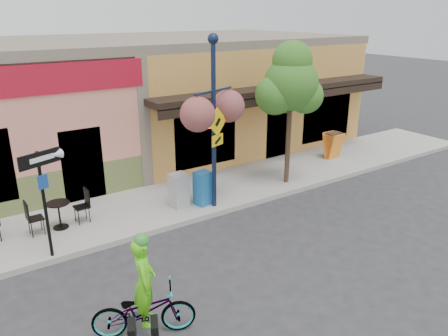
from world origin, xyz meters
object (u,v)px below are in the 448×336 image
Objects in this scene: one_way_sign at (45,206)px; cyclist_rider at (145,294)px; newspaper_box_blue at (203,188)px; newspaper_box_grey at (179,190)px; building at (125,98)px; bicycle at (144,311)px; street_tree at (290,114)px; lamp_post at (214,125)px.

cyclist_rider is at bearing -97.24° from one_way_sign.
newspaper_box_blue is 1.00× the size of newspaper_box_grey.
building reaches higher than one_way_sign.
bicycle is 3.61m from one_way_sign.
cyclist_rider is 1.64× the size of newspaper_box_blue.
bicycle is 0.40× the size of street_tree.
lamp_post is (3.79, 3.64, 2.06)m from bicycle.
lamp_post reaches higher than building.
street_tree reaches higher than one_way_sign.
street_tree is (2.90, -6.34, 0.18)m from building.
building reaches higher than bicycle.
lamp_post is 4.83× the size of newspaper_box_grey.
street_tree is at bearing -36.09° from bicycle.
newspaper_box_blue is 0.22× the size of street_tree.
building reaches higher than cyclist_rider.
bicycle is at bearing -149.97° from street_tree.
one_way_sign is (-4.57, -0.23, -1.14)m from lamp_post.
newspaper_box_grey is at bearing 129.58° from lamp_post.
bicycle is at bearing -142.85° from newspaper_box_blue.
street_tree is at bearing -35.90° from cyclist_rider.
one_way_sign is 0.55× the size of street_tree.
building is at bearing 70.33° from lamp_post.
one_way_sign is (-0.82, 3.41, 0.59)m from cyclist_rider.
lamp_post is at bearing -21.95° from cyclist_rider.
building is at bearing 77.06° from newspaper_box_blue.
cyclist_rider is 5.07m from newspaper_box_grey.
building is 6.97m from street_tree.
lamp_post is at bearing -39.65° from newspaper_box_grey.
newspaper_box_blue is at bearing -92.57° from building.
one_way_sign reaches higher than newspaper_box_blue.
newspaper_box_grey is at bearing -11.28° from bicycle.
bicycle is at bearing -110.70° from building.
building is 6.37m from newspaper_box_grey.
lamp_post is at bearing -90.71° from building.
bicycle is 5.65m from lamp_post.
newspaper_box_blue is 3.65m from street_tree.
building is at bearing 35.01° from one_way_sign.
bicycle is 0.73× the size of one_way_sign.
cyclist_rider reaches higher than newspaper_box_grey.
bicycle is 1.84× the size of newspaper_box_blue.
street_tree reaches higher than bicycle.
building reaches higher than newspaper_box_blue.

